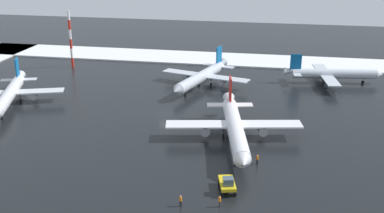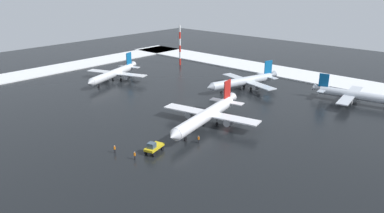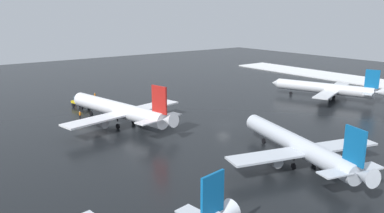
% 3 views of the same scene
% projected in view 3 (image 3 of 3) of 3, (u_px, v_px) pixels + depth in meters
% --- Properties ---
extents(ground_plane, '(240.00, 240.00, 0.00)m').
position_uv_depth(ground_plane, '(224.00, 125.00, 72.67)').
color(ground_plane, black).
extents(airplane_far_rear, '(25.49, 30.48, 9.10)m').
position_uv_depth(airplane_far_rear, '(119.00, 110.00, 71.88)').
color(airplane_far_rear, white).
rests_on(airplane_far_rear, ground_plane).
extents(airplane_parked_starboard, '(23.16, 27.54, 8.33)m').
position_uv_depth(airplane_parked_starboard, '(298.00, 145.00, 53.39)').
color(airplane_parked_starboard, silver).
rests_on(airplane_parked_starboard, ground_plane).
extents(airplane_parked_portside, '(22.83, 27.06, 8.28)m').
position_uv_depth(airplane_parked_portside, '(326.00, 88.00, 93.52)').
color(airplane_parked_portside, silver).
rests_on(airplane_parked_portside, ground_plane).
extents(pushback_tug, '(3.27, 5.00, 2.50)m').
position_uv_depth(pushback_tug, '(80.00, 102.00, 85.89)').
color(pushback_tug, gold).
rests_on(pushback_tug, ground_plane).
extents(ground_crew_mid_apron, '(0.36, 0.36, 1.71)m').
position_uv_depth(ground_crew_mid_apron, '(95.00, 96.00, 93.66)').
color(ground_crew_mid_apron, black).
rests_on(ground_crew_mid_apron, ground_plane).
extents(ground_crew_by_nose_gear, '(0.36, 0.36, 1.71)m').
position_uv_depth(ground_crew_by_nose_gear, '(75.00, 99.00, 89.84)').
color(ground_crew_by_nose_gear, black).
rests_on(ground_crew_by_nose_gear, ground_plane).
extents(ground_crew_near_tug, '(0.36, 0.36, 1.71)m').
position_uv_depth(ground_crew_near_tug, '(80.00, 115.00, 76.10)').
color(ground_crew_near_tug, black).
rests_on(ground_crew_near_tug, ground_plane).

